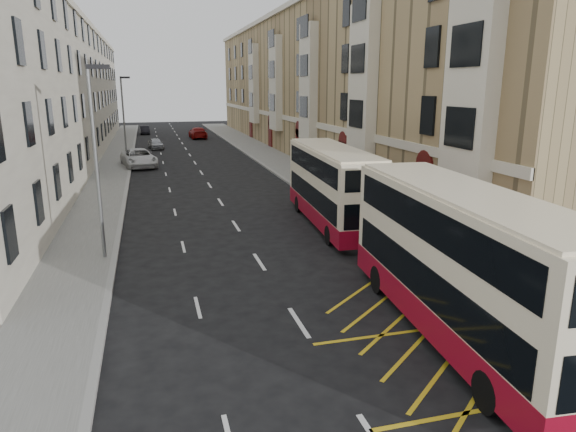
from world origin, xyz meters
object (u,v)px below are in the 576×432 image
object	(u,v)px
double_decker_rear	(332,187)
car_red	(198,133)
street_lamp_near	(96,153)
car_dark	(145,130)
pedestrian_far	(429,246)
car_silver	(156,144)
double_decker_front	(462,264)
street_lamp_far	(124,114)
white_van	(139,158)

from	to	relation	value
double_decker_rear	car_red	size ratio (longest dim) A/B	1.97
car_red	street_lamp_near	bearing A→B (deg)	78.32
street_lamp_near	car_dark	world-z (taller)	street_lamp_near
pedestrian_far	car_silver	size ratio (longest dim) A/B	0.49
street_lamp_near	double_decker_front	world-z (taller)	street_lamp_near
double_decker_rear	car_dark	distance (m)	58.76
street_lamp_near	street_lamp_far	size ratio (longest dim) A/B	1.00
street_lamp_far	pedestrian_far	distance (m)	37.31
car_dark	double_decker_rear	bearing A→B (deg)	-83.94
double_decker_front	street_lamp_far	bearing A→B (deg)	109.55
street_lamp_far	car_dark	size ratio (longest dim) A/B	2.08
double_decker_rear	car_silver	xyz separation A→B (m)	(-8.44, 37.79, -1.50)
street_lamp_far	car_red	size ratio (longest dim) A/B	1.48
street_lamp_near	street_lamp_far	bearing A→B (deg)	90.00
double_decker_rear	double_decker_front	bearing A→B (deg)	-89.27
double_decker_rear	car_dark	size ratio (longest dim) A/B	2.76
double_decker_front	car_dark	xyz separation A→B (m)	(-9.03, 70.76, -1.64)
street_lamp_far	street_lamp_near	bearing A→B (deg)	-90.00
street_lamp_near	white_van	bearing A→B (deg)	87.54
double_decker_front	double_decker_rear	size ratio (longest dim) A/B	1.07
double_decker_front	car_red	bearing A→B (deg)	96.21
double_decker_rear	pedestrian_far	xyz separation A→B (m)	(1.35, -7.64, -1.07)
double_decker_rear	car_red	world-z (taller)	double_decker_rear
street_lamp_near	double_decker_front	xyz separation A→B (m)	(10.68, -10.09, -2.36)
car_dark	white_van	bearing A→B (deg)	-94.29
double_decker_rear	pedestrian_far	distance (m)	7.83
street_lamp_near	double_decker_front	size ratio (longest dim) A/B	0.70
pedestrian_far	car_silver	distance (m)	46.48
street_lamp_far	pedestrian_far	size ratio (longest dim) A/B	4.37
pedestrian_far	car_red	distance (m)	56.95
street_lamp_near	pedestrian_far	xyz separation A→B (m)	(12.70, -4.90, -3.57)
double_decker_front	pedestrian_far	size ratio (longest dim) A/B	6.22
white_van	street_lamp_near	bearing A→B (deg)	-101.54
car_silver	car_dark	size ratio (longest dim) A/B	0.97
car_silver	pedestrian_far	bearing A→B (deg)	-85.48
car_red	car_dark	bearing A→B (deg)	-51.93
street_lamp_near	double_decker_rear	world-z (taller)	street_lamp_near
pedestrian_far	street_lamp_near	bearing A→B (deg)	-9.25
pedestrian_far	car_red	bearing A→B (deg)	-74.40
street_lamp_near	white_van	xyz separation A→B (m)	(1.15, 26.73, -3.81)
street_lamp_far	white_van	bearing A→B (deg)	-70.61
street_lamp_far	double_decker_front	xyz separation A→B (m)	(10.68, -40.09, -2.36)
street_lamp_far	car_red	xyz separation A→B (m)	(8.98, 21.93, -3.85)
double_decker_front	double_decker_rear	distance (m)	12.85
street_lamp_near	white_van	world-z (taller)	street_lamp_near
car_red	double_decker_front	bearing A→B (deg)	89.70
pedestrian_far	car_red	size ratio (longest dim) A/B	0.34
white_van	car_dark	size ratio (longest dim) A/B	1.54
street_lamp_far	car_dark	world-z (taller)	street_lamp_far
white_van	car_silver	size ratio (longest dim) A/B	1.59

